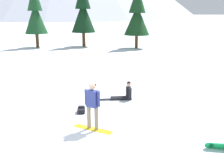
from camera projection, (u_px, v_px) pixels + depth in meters
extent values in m
plane|color=silver|center=(77.00, 132.00, 9.53)|extent=(800.00, 800.00, 0.00)
cube|color=yellow|center=(93.00, 129.00, 9.77)|extent=(1.51, 1.03, 0.02)
cylinder|color=gray|center=(89.00, 117.00, 9.72)|extent=(0.15, 0.15, 0.88)
cylinder|color=gray|center=(96.00, 119.00, 9.58)|extent=(0.15, 0.15, 0.88)
cube|color=navy|center=(92.00, 99.00, 9.45)|extent=(0.47, 0.41, 0.63)
cylinder|color=navy|center=(86.00, 97.00, 9.55)|extent=(0.11, 0.11, 0.58)
cylinder|color=navy|center=(99.00, 99.00, 9.33)|extent=(0.11, 0.11, 0.58)
sphere|color=tan|center=(92.00, 86.00, 9.32)|extent=(0.24, 0.24, 0.24)
cube|color=black|center=(94.00, 85.00, 9.44)|extent=(0.17, 0.12, 0.08)
cube|color=black|center=(128.00, 98.00, 13.14)|extent=(0.29, 0.37, 0.10)
cylinder|color=black|center=(119.00, 99.00, 12.99)|extent=(0.80, 0.17, 0.14)
cylinder|color=black|center=(118.00, 97.00, 13.18)|extent=(0.80, 0.17, 0.14)
cube|color=black|center=(111.00, 99.00, 13.07)|extent=(1.46, 0.33, 0.02)
cube|color=black|center=(129.00, 92.00, 13.06)|extent=(0.25, 0.41, 0.52)
cylinder|color=black|center=(129.00, 94.00, 12.81)|extent=(0.11, 0.11, 0.52)
cylinder|color=black|center=(128.00, 91.00, 13.30)|extent=(0.11, 0.11, 0.52)
sphere|color=tan|center=(129.00, 84.00, 12.94)|extent=(0.24, 0.24, 0.24)
sphere|color=black|center=(129.00, 83.00, 12.93)|extent=(0.20, 0.20, 0.20)
cylinder|color=#19B259|center=(209.00, 145.00, 8.33)|extent=(0.30, 0.20, 0.26)
cube|color=black|center=(81.00, 110.00, 11.36)|extent=(0.32, 0.45, 0.22)
cube|color=black|center=(81.00, 107.00, 11.38)|extent=(0.23, 0.20, 0.07)
cylinder|color=black|center=(81.00, 112.00, 11.13)|extent=(0.03, 0.12, 0.02)
cylinder|color=#472D19|center=(136.00, 42.00, 31.32)|extent=(0.36, 0.36, 1.60)
cone|color=#143819|center=(137.00, 20.00, 30.65)|extent=(3.04, 3.04, 3.40)
cylinder|color=#472D19|center=(84.00, 39.00, 32.97)|extent=(0.41, 0.41, 1.79)
cone|color=black|center=(83.00, 17.00, 32.22)|extent=(2.98, 2.98, 3.80)
cylinder|color=#472D19|center=(37.00, 41.00, 32.11)|extent=(0.39, 0.39, 1.70)
cone|color=#194723|center=(36.00, 18.00, 31.41)|extent=(2.73, 2.73, 3.61)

